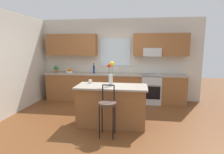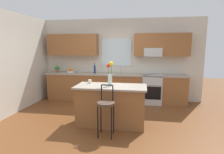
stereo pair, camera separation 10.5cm
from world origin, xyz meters
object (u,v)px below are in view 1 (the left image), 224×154
object	(u,v)px
bottle_olive_oil	(94,69)
potted_plant_small	(56,69)
mug_ceramic	(90,82)
bar_stool_near	(107,106)
flower_vase	(111,73)
kitchen_island	(112,105)
oven_range	(151,89)
fruit_bowl_oranges	(69,71)

from	to	relation	value
bottle_olive_oil	potted_plant_small	world-z (taller)	bottle_olive_oil
mug_ceramic	bottle_olive_oil	distance (m)	1.73
bar_stool_near	flower_vase	size ratio (longest dim) A/B	1.88
flower_vase	bottle_olive_oil	distance (m)	2.09
kitchen_island	potted_plant_small	xyz separation A→B (m)	(-2.18, 1.87, 0.59)
oven_range	kitchen_island	world-z (taller)	same
bar_stool_near	mug_ceramic	world-z (taller)	bar_stool_near
mug_ceramic	bottle_olive_oil	bearing A→B (deg)	100.80
flower_vase	fruit_bowl_oranges	xyz separation A→B (m)	(-1.71, 1.91, -0.24)
flower_vase	bottle_olive_oil	world-z (taller)	flower_vase
kitchen_island	bottle_olive_oil	xyz separation A→B (m)	(-0.87, 1.87, 0.59)
kitchen_island	bottle_olive_oil	distance (m)	2.15
flower_vase	potted_plant_small	bearing A→B (deg)	138.74
bar_stool_near	potted_plant_small	distance (m)	3.31
flower_vase	mug_ceramic	xyz separation A→B (m)	(-0.53, 0.21, -0.25)
kitchen_island	flower_vase	distance (m)	0.75
potted_plant_small	flower_vase	bearing A→B (deg)	-41.26
mug_ceramic	flower_vase	bearing A→B (deg)	-21.84
oven_range	bottle_olive_oil	xyz separation A→B (m)	(-1.87, 0.02, 0.60)
bottle_olive_oil	oven_range	bearing A→B (deg)	-0.76
flower_vase	bottle_olive_oil	size ratio (longest dim) A/B	1.65
oven_range	mug_ceramic	bearing A→B (deg)	-132.86
mug_ceramic	bottle_olive_oil	size ratio (longest dim) A/B	0.27
flower_vase	mug_ceramic	bearing A→B (deg)	158.16
bar_stool_near	bottle_olive_oil	world-z (taller)	bottle_olive_oil
kitchen_island	bar_stool_near	world-z (taller)	bar_stool_near
fruit_bowl_oranges	oven_range	bearing A→B (deg)	-0.59
mug_ceramic	fruit_bowl_oranges	size ratio (longest dim) A/B	0.38
oven_range	kitchen_island	xyz separation A→B (m)	(-1.01, -1.85, 0.00)
kitchen_island	flower_vase	xyz separation A→B (m)	(-0.01, -0.03, 0.75)
bar_stool_near	fruit_bowl_oranges	bearing A→B (deg)	125.00
mug_ceramic	bar_stool_near	bearing A→B (deg)	-54.39
bar_stool_near	potted_plant_small	bearing A→B (deg)	131.71
kitchen_island	potted_plant_small	distance (m)	2.93
oven_range	kitchen_island	distance (m)	2.10
bar_stool_near	bottle_olive_oil	distance (m)	2.63
bottle_olive_oil	potted_plant_small	size ratio (longest dim) A/B	1.48
flower_vase	oven_range	bearing A→B (deg)	61.56
oven_range	potted_plant_small	size ratio (longest dim) A/B	4.04
kitchen_island	fruit_bowl_oranges	distance (m)	2.59
bottle_olive_oil	kitchen_island	bearing A→B (deg)	-65.20
oven_range	flower_vase	xyz separation A→B (m)	(-1.02, -1.88, 0.75)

